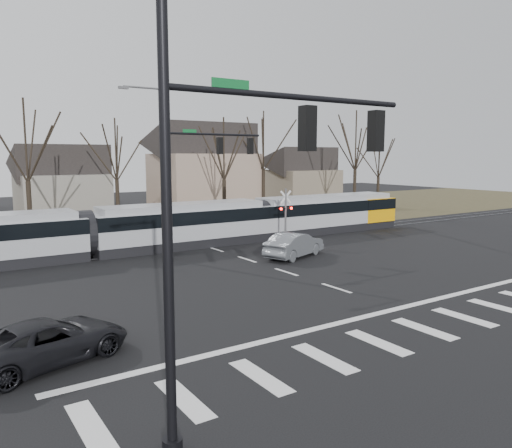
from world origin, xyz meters
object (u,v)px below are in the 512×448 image
tram (181,224)px  rail_crossing_signal (286,218)px  sedan (294,245)px  suv (48,341)px

tram → rail_crossing_signal: 7.33m
sedan → rail_crossing_signal: rail_crossing_signal is taller
suv → tram: bearing=-53.1°
tram → rail_crossing_signal: (6.59, -3.21, 0.23)m
tram → suv: tram is taller
sedan → suv: bearing=97.1°
sedan → rail_crossing_signal: 4.48m
tram → rail_crossing_signal: bearing=-26.0°
suv → sedan: bearing=-78.2°
sedan → rail_crossing_signal: bearing=-50.5°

